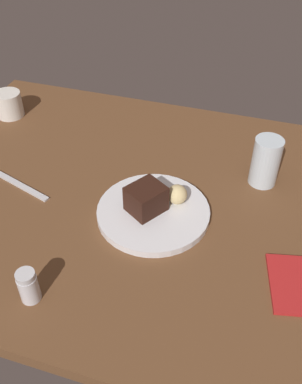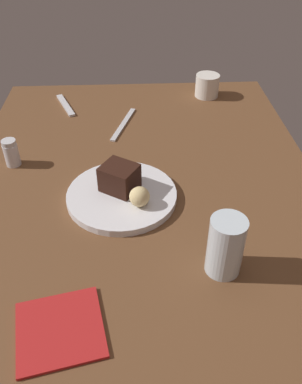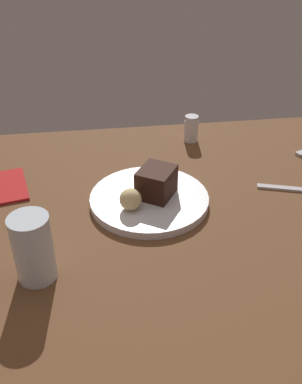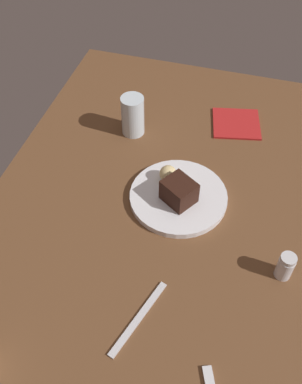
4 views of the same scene
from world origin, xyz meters
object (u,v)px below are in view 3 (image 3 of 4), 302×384
(bread_roll, at_px, (131,199))
(water_glass, at_px, (33,248))
(chocolate_cake_slice, at_px, (158,182))
(dessert_plate, at_px, (149,199))
(butter_knife, at_px, (302,190))
(salt_shaker, at_px, (191,129))

(bread_roll, height_order, water_glass, water_glass)
(chocolate_cake_slice, xyz_separation_m, bread_roll, (0.06, 0.04, -0.01))
(dessert_plate, relative_size, butter_knife, 1.28)
(salt_shaker, height_order, water_glass, water_glass)
(chocolate_cake_slice, bearing_deg, dessert_plate, 10.72)
(dessert_plate, bearing_deg, water_glass, 41.27)
(water_glass, relative_size, butter_knife, 0.62)
(salt_shaker, bearing_deg, water_glass, 51.81)
(dessert_plate, height_order, salt_shaker, salt_shaker)
(chocolate_cake_slice, xyz_separation_m, salt_shaker, (-0.13, -0.27, -0.01))
(dessert_plate, height_order, water_glass, water_glass)
(dessert_plate, relative_size, chocolate_cake_slice, 3.30)
(salt_shaker, bearing_deg, chocolate_cake_slice, 64.18)
(dessert_plate, xyz_separation_m, butter_knife, (-0.33, 0.00, -0.01))
(bread_roll, distance_m, butter_knife, 0.38)
(salt_shaker, bearing_deg, dessert_plate, 61.42)
(chocolate_cake_slice, distance_m, butter_knife, 0.32)
(bread_roll, xyz_separation_m, water_glass, (0.17, 0.15, 0.02))
(bread_roll, xyz_separation_m, salt_shaker, (-0.19, -0.31, -0.00))
(dessert_plate, xyz_separation_m, salt_shaker, (-0.15, -0.27, 0.03))
(dessert_plate, bearing_deg, butter_knife, 179.68)
(chocolate_cake_slice, relative_size, butter_knife, 0.39)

